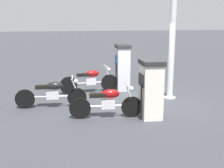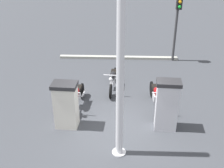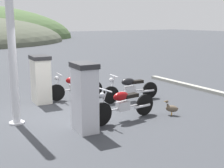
% 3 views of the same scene
% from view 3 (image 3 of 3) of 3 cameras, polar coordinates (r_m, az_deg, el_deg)
% --- Properties ---
extents(ground_plane, '(120.00, 120.00, 0.00)m').
position_cam_3_polar(ground_plane, '(9.15, -8.86, -5.46)').
color(ground_plane, '#383A3F').
extents(fuel_pump_near, '(0.59, 0.78, 1.69)m').
position_cam_3_polar(fuel_pump_near, '(7.49, -5.03, -2.42)').
color(fuel_pump_near, silver).
rests_on(fuel_pump_near, ground).
extents(fuel_pump_far, '(0.65, 0.81, 1.56)m').
position_cam_3_polar(fuel_pump_far, '(10.37, -12.96, 0.92)').
color(fuel_pump_far, silver).
rests_on(fuel_pump_far, ground).
extents(motorcycle_near_pump, '(2.12, 0.56, 0.95)m').
position_cam_3_polar(motorcycle_near_pump, '(8.33, 2.10, -3.63)').
color(motorcycle_near_pump, black).
rests_on(motorcycle_near_pump, ground).
extents(motorcycle_far_pump, '(1.95, 0.57, 0.92)m').
position_cam_3_polar(motorcycle_far_pump, '(10.70, -6.83, -0.34)').
color(motorcycle_far_pump, black).
rests_on(motorcycle_far_pump, ground).
extents(motorcycle_extra, '(2.10, 0.56, 0.93)m').
position_cam_3_polar(motorcycle_extra, '(10.35, 3.36, -0.68)').
color(motorcycle_extra, black).
rests_on(motorcycle_extra, ground).
extents(wandering_duck, '(0.35, 0.40, 0.44)m').
position_cam_3_polar(wandering_duck, '(9.03, 10.91, -4.39)').
color(wandering_duck, brown).
rests_on(wandering_duck, ground).
extents(canopy_support_pole, '(0.40, 0.40, 4.68)m').
position_cam_3_polar(canopy_support_pole, '(8.21, -18.07, 8.24)').
color(canopy_support_pole, silver).
rests_on(canopy_support_pole, ground).
extents(road_edge_kerb, '(0.28, 6.00, 0.12)m').
position_cam_3_polar(road_edge_kerb, '(12.47, 16.34, -0.89)').
color(road_edge_kerb, '#9E9E93').
rests_on(road_edge_kerb, ground).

